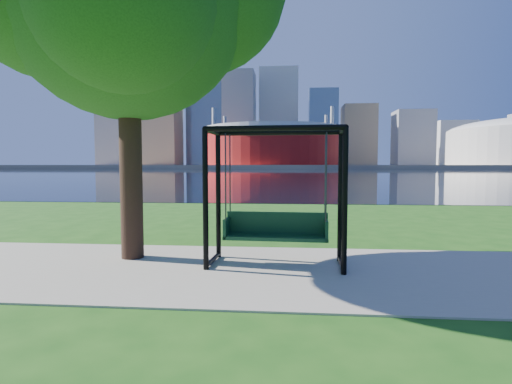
# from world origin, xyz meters

# --- Properties ---
(ground) EXTENTS (900.00, 900.00, 0.00)m
(ground) POSITION_xyz_m (0.00, 0.00, 0.00)
(ground) COLOR #1E5114
(ground) RESTS_ON ground
(path) EXTENTS (120.00, 4.00, 0.03)m
(path) POSITION_xyz_m (0.00, -0.50, 0.01)
(path) COLOR #9E937F
(path) RESTS_ON ground
(river) EXTENTS (900.00, 180.00, 0.02)m
(river) POSITION_xyz_m (0.00, 102.00, 0.01)
(river) COLOR black
(river) RESTS_ON ground
(far_bank) EXTENTS (900.00, 228.00, 2.00)m
(far_bank) POSITION_xyz_m (0.00, 306.00, 1.00)
(far_bank) COLOR #937F60
(far_bank) RESTS_ON ground
(stadium) EXTENTS (83.00, 83.00, 32.00)m
(stadium) POSITION_xyz_m (-10.00, 235.00, 14.23)
(stadium) COLOR maroon
(stadium) RESTS_ON far_bank
(skyline) EXTENTS (392.00, 66.00, 96.50)m
(skyline) POSITION_xyz_m (-4.27, 319.39, 35.89)
(skyline) COLOR gray
(skyline) RESTS_ON far_bank
(swing) EXTENTS (2.58, 1.21, 2.60)m
(swing) POSITION_xyz_m (0.60, -0.06, 1.26)
(swing) COLOR black
(swing) RESTS_ON ground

